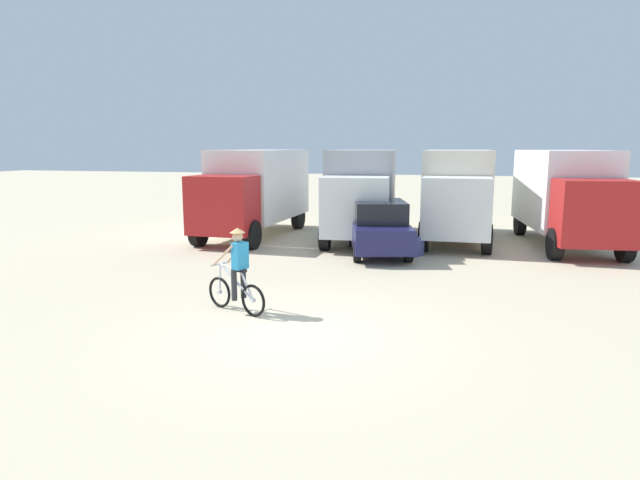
{
  "coord_description": "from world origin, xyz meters",
  "views": [
    {
      "loc": [
        2.76,
        -9.43,
        3.47
      ],
      "look_at": [
        -0.52,
        4.05,
        1.1
      ],
      "focal_mm": 30.64,
      "sensor_mm": 36.0,
      "label": 1
    }
  ],
  "objects_px": {
    "box_truck_grey_hauler": "(362,189)",
    "box_truck_avon_van": "(567,193)",
    "box_truck_white_box": "(255,188)",
    "sedan_parked": "(379,227)",
    "box_truck_cream_rv": "(457,190)",
    "supply_crate": "(410,246)",
    "cyclist_orange_shirt": "(237,273)"
  },
  "relations": [
    {
      "from": "box_truck_grey_hauler",
      "to": "box_truck_avon_van",
      "type": "distance_m",
      "value": 7.27
    },
    {
      "from": "box_truck_avon_van",
      "to": "box_truck_white_box",
      "type": "bearing_deg",
      "value": -177.29
    },
    {
      "from": "box_truck_white_box",
      "to": "sedan_parked",
      "type": "relative_size",
      "value": 1.52
    },
    {
      "from": "sedan_parked",
      "to": "box_truck_cream_rv",
      "type": "bearing_deg",
      "value": 55.62
    },
    {
      "from": "box_truck_white_box",
      "to": "supply_crate",
      "type": "relative_size",
      "value": 8.91
    },
    {
      "from": "box_truck_avon_van",
      "to": "cyclist_orange_shirt",
      "type": "height_order",
      "value": "box_truck_avon_van"
    },
    {
      "from": "box_truck_grey_hauler",
      "to": "box_truck_cream_rv",
      "type": "bearing_deg",
      "value": 8.13
    },
    {
      "from": "box_truck_cream_rv",
      "to": "box_truck_avon_van",
      "type": "relative_size",
      "value": 0.98
    },
    {
      "from": "sedan_parked",
      "to": "supply_crate",
      "type": "distance_m",
      "value": 1.16
    },
    {
      "from": "box_truck_grey_hauler",
      "to": "cyclist_orange_shirt",
      "type": "bearing_deg",
      "value": -95.46
    },
    {
      "from": "box_truck_cream_rv",
      "to": "supply_crate",
      "type": "height_order",
      "value": "box_truck_cream_rv"
    },
    {
      "from": "box_truck_grey_hauler",
      "to": "box_truck_cream_rv",
      "type": "height_order",
      "value": "same"
    },
    {
      "from": "box_truck_cream_rv",
      "to": "box_truck_white_box",
      "type": "bearing_deg",
      "value": -172.96
    },
    {
      "from": "cyclist_orange_shirt",
      "to": "supply_crate",
      "type": "xyz_separation_m",
      "value": [
        3.06,
        7.07,
        -0.54
      ]
    },
    {
      "from": "box_truck_white_box",
      "to": "cyclist_orange_shirt",
      "type": "height_order",
      "value": "box_truck_white_box"
    },
    {
      "from": "box_truck_grey_hauler",
      "to": "sedan_parked",
      "type": "distance_m",
      "value": 3.4
    },
    {
      "from": "box_truck_avon_van",
      "to": "supply_crate",
      "type": "bearing_deg",
      "value": -148.59
    },
    {
      "from": "box_truck_white_box",
      "to": "box_truck_avon_van",
      "type": "distance_m",
      "value": 11.43
    },
    {
      "from": "box_truck_cream_rv",
      "to": "supply_crate",
      "type": "bearing_deg",
      "value": -111.9
    },
    {
      "from": "sedan_parked",
      "to": "supply_crate",
      "type": "height_order",
      "value": "sedan_parked"
    },
    {
      "from": "supply_crate",
      "to": "sedan_parked",
      "type": "bearing_deg",
      "value": -179.71
    },
    {
      "from": "box_truck_white_box",
      "to": "box_truck_grey_hauler",
      "type": "bearing_deg",
      "value": 6.11
    },
    {
      "from": "cyclist_orange_shirt",
      "to": "supply_crate",
      "type": "bearing_deg",
      "value": 66.6
    },
    {
      "from": "box_truck_cream_rv",
      "to": "supply_crate",
      "type": "xyz_separation_m",
      "value": [
        -1.43,
        -3.57,
        -1.57
      ]
    },
    {
      "from": "box_truck_cream_rv",
      "to": "box_truck_avon_van",
      "type": "height_order",
      "value": "same"
    },
    {
      "from": "sedan_parked",
      "to": "supply_crate",
      "type": "xyz_separation_m",
      "value": [
        1.01,
        0.01,
        -0.58
      ]
    },
    {
      "from": "box_truck_grey_hauler",
      "to": "box_truck_cream_rv",
      "type": "relative_size",
      "value": 1.02
    },
    {
      "from": "box_truck_white_box",
      "to": "cyclist_orange_shirt",
      "type": "xyz_separation_m",
      "value": [
        3.18,
        -9.69,
        -1.03
      ]
    },
    {
      "from": "box_truck_cream_rv",
      "to": "sedan_parked",
      "type": "bearing_deg",
      "value": -124.38
    },
    {
      "from": "box_truck_white_box",
      "to": "box_truck_cream_rv",
      "type": "relative_size",
      "value": 1.01
    },
    {
      "from": "box_truck_avon_van",
      "to": "sedan_parked",
      "type": "distance_m",
      "value": 7.02
    },
    {
      "from": "sedan_parked",
      "to": "supply_crate",
      "type": "relative_size",
      "value": 5.84
    }
  ]
}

